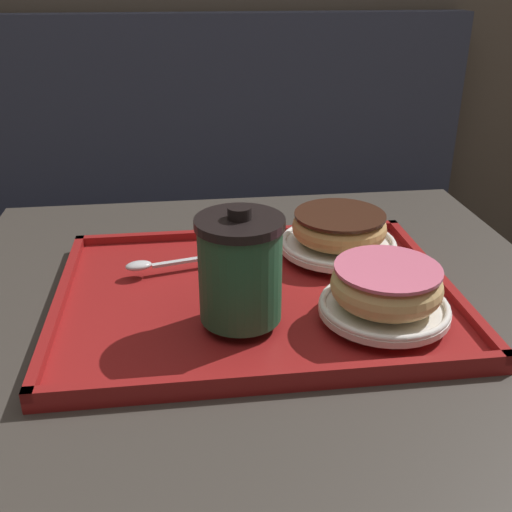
{
  "coord_description": "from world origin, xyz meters",
  "views": [
    {
      "loc": [
        -0.09,
        -0.64,
        1.09
      ],
      "look_at": [
        -0.01,
        0.02,
        0.78
      ],
      "focal_mm": 42.0,
      "sensor_mm": 36.0,
      "label": 1
    }
  ],
  "objects_px": {
    "donut_chocolate_glazed": "(386,284)",
    "spoon": "(157,264)",
    "donut_plain": "(339,226)",
    "coffee_cup_front": "(240,268)"
  },
  "relations": [
    {
      "from": "donut_chocolate_glazed",
      "to": "spoon",
      "type": "bearing_deg",
      "value": 149.76
    },
    {
      "from": "donut_chocolate_glazed",
      "to": "donut_plain",
      "type": "distance_m",
      "value": 0.18
    },
    {
      "from": "donut_plain",
      "to": "coffee_cup_front",
      "type": "bearing_deg",
      "value": -133.02
    },
    {
      "from": "coffee_cup_front",
      "to": "donut_chocolate_glazed",
      "type": "distance_m",
      "value": 0.17
    },
    {
      "from": "coffee_cup_front",
      "to": "donut_chocolate_glazed",
      "type": "xyz_separation_m",
      "value": [
        0.17,
        -0.01,
        -0.02
      ]
    },
    {
      "from": "coffee_cup_front",
      "to": "donut_chocolate_glazed",
      "type": "relative_size",
      "value": 1.05
    },
    {
      "from": "donut_plain",
      "to": "spoon",
      "type": "bearing_deg",
      "value": -173.86
    },
    {
      "from": "coffee_cup_front",
      "to": "spoon",
      "type": "distance_m",
      "value": 0.18
    },
    {
      "from": "donut_plain",
      "to": "spoon",
      "type": "height_order",
      "value": "donut_plain"
    },
    {
      "from": "donut_chocolate_glazed",
      "to": "donut_plain",
      "type": "bearing_deg",
      "value": 92.58
    }
  ]
}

